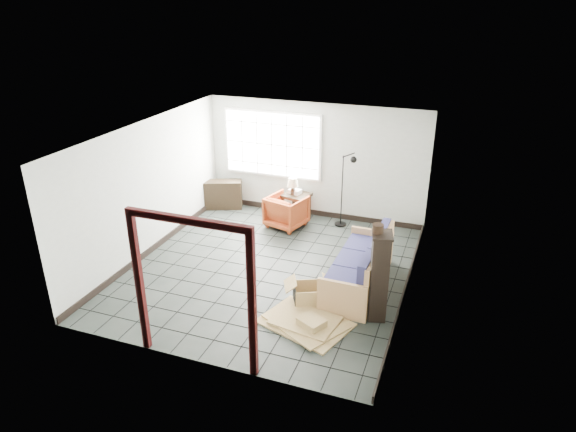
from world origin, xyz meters
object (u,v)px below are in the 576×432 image
at_px(futon_sofa, 362,269).
at_px(armchair, 287,210).
at_px(side_table, 296,198).
at_px(tall_shelf, 379,276).

xyz_separation_m(futon_sofa, armchair, (-2.10, 1.93, 0.05)).
bearing_deg(side_table, armchair, -97.20).
distance_m(armchair, tall_shelf, 3.74).
height_order(futon_sofa, armchair, futon_sofa).
relative_size(futon_sofa, tall_shelf, 1.47).
bearing_deg(armchair, futon_sofa, 152.66).
bearing_deg(futon_sofa, armchair, 138.85).
bearing_deg(futon_sofa, side_table, 131.75).
xyz_separation_m(futon_sofa, tall_shelf, (0.42, -0.81, 0.40)).
xyz_separation_m(armchair, tall_shelf, (2.53, -2.74, 0.35)).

